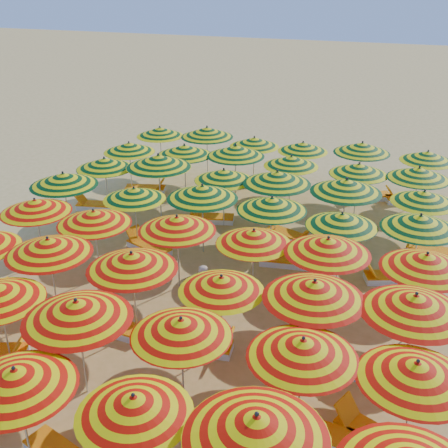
{
  "coord_description": "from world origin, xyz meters",
  "views": [
    {
      "loc": [
        5.0,
        -14.77,
        9.13
      ],
      "look_at": [
        0.0,
        0.5,
        1.6
      ],
      "focal_mm": 45.0,
      "sensor_mm": 36.0,
      "label": 1
    }
  ],
  "objects_px": {
    "umbrella_26": "(202,192)",
    "lounger_22": "(406,199)",
    "umbrella_31": "(158,161)",
    "lounger_10": "(201,345)",
    "umbrella_4": "(256,427)",
    "lounger_13": "(287,261)",
    "umbrella_3": "(134,405)",
    "lounger_7": "(373,436)",
    "umbrella_19": "(94,217)",
    "umbrella_21": "(254,237)",
    "umbrella_11": "(416,372)",
    "lounger_11": "(377,370)",
    "umbrella_42": "(160,132)",
    "umbrella_30": "(104,163)",
    "umbrella_24": "(63,179)",
    "lounger_12": "(148,247)",
    "lounger_6": "(320,433)",
    "umbrella_17": "(415,304)",
    "umbrella_25": "(134,194)",
    "lounger_9": "(114,327)",
    "umbrella_8": "(77,310)",
    "umbrella_44": "(254,142)",
    "umbrella_2": "(15,379)",
    "umbrella_32": "(224,175)",
    "umbrella_47": "(427,156)",
    "umbrella_45": "(303,147)",
    "umbrella_35": "(424,197)",
    "lounger_14": "(391,277)",
    "umbrella_23": "(426,262)",
    "lounger_18": "(434,251)",
    "beachgoer_b": "(106,277)",
    "umbrella_29": "(420,222)",
    "lounger_15": "(97,206)",
    "umbrella_43": "(207,132)",
    "lounger_19": "(146,189)",
    "umbrella_10": "(303,348)",
    "beachgoer_a": "(202,290)",
    "umbrella_46": "(362,148)",
    "umbrella_28": "(342,220)",
    "umbrella_15": "(221,284)",
    "lounger_20": "(239,182)",
    "umbrella_22": "(328,246)",
    "umbrella_33": "(277,178)",
    "umbrella_39": "(291,161)",
    "lounger_17": "(290,236)",
    "umbrella_9": "(181,327)",
    "umbrella_14": "(132,261)",
    "umbrella_13": "(48,246)",
    "umbrella_41": "(419,173)",
    "umbrella_18": "(35,206)",
    "lounger_16": "(210,218)"
  },
  "relations": [
    {
      "from": "umbrella_30",
      "to": "lounger_16",
      "type": "height_order",
      "value": "umbrella_30"
    },
    {
      "from": "lounger_6",
      "to": "umbrella_3",
      "type": "bearing_deg",
      "value": 40.6
    },
    {
      "from": "umbrella_2",
      "to": "lounger_22",
      "type": "distance_m",
      "value": 17.75
    },
    {
      "from": "umbrella_23",
      "to": "umbrella_47",
      "type": "distance_m",
      "value": 9.51
    },
    {
      "from": "lounger_19",
      "to": "beachgoer_b",
      "type": "relative_size",
      "value": 1.4
    },
    {
      "from": "umbrella_9",
      "to": "umbrella_14",
      "type": "xyz_separation_m",
      "value": [
        -2.2,
        2.1,
        0.13
      ]
    },
    {
      "from": "lounger_7",
      "to": "lounger_10",
      "type": "height_order",
      "value": "same"
    },
    {
      "from": "lounger_7",
      "to": "umbrella_11",
      "type": "bearing_deg",
      "value": -170.02
    },
    {
      "from": "umbrella_15",
      "to": "lounger_13",
      "type": "xyz_separation_m",
      "value": [
        0.65,
        4.94,
        -1.84
      ]
    },
    {
      "from": "umbrella_42",
      "to": "lounger_18",
      "type": "bearing_deg",
      "value": -20.92
    },
    {
      "from": "umbrella_2",
      "to": "umbrella_39",
      "type": "xyz_separation_m",
      "value": [
        2.2,
        14.2,
        -0.11
      ]
    },
    {
      "from": "umbrella_10",
      "to": "umbrella_21",
      "type": "bearing_deg",
      "value": 116.14
    },
    {
      "from": "umbrella_4",
      "to": "lounger_13",
      "type": "distance_m",
      "value": 9.81
    },
    {
      "from": "umbrella_25",
      "to": "lounger_9",
      "type": "bearing_deg",
      "value": -71.02
    },
    {
      "from": "umbrella_28",
      "to": "lounger_6",
      "type": "bearing_deg",
      "value": -85.13
    },
    {
      "from": "umbrella_11",
      "to": "beachgoer_b",
      "type": "bearing_deg",
      "value": 158.01
    },
    {
      "from": "umbrella_35",
      "to": "lounger_14",
      "type": "distance_m",
      "value": 3.13
    },
    {
      "from": "umbrella_18",
      "to": "umbrella_35",
      "type": "relative_size",
      "value": 0.96
    },
    {
      "from": "umbrella_19",
      "to": "umbrella_21",
      "type": "relative_size",
      "value": 0.91
    },
    {
      "from": "umbrella_8",
      "to": "umbrella_31",
      "type": "relative_size",
      "value": 1.0
    },
    {
      "from": "umbrella_31",
      "to": "lounger_10",
      "type": "relative_size",
      "value": 1.8
    },
    {
      "from": "umbrella_44",
      "to": "umbrella_35",
      "type": "bearing_deg",
      "value": -31.52
    },
    {
      "from": "umbrella_17",
      "to": "umbrella_19",
      "type": "relative_size",
      "value": 1.07
    },
    {
      "from": "umbrella_3",
      "to": "lounger_7",
      "type": "bearing_deg",
      "value": 31.16
    },
    {
      "from": "umbrella_4",
      "to": "umbrella_30",
      "type": "height_order",
      "value": "umbrella_4"
    },
    {
      "from": "lounger_7",
      "to": "lounger_15",
      "type": "distance_m",
      "value": 14.74
    },
    {
      "from": "umbrella_32",
      "to": "umbrella_47",
      "type": "distance_m",
      "value": 8.49
    },
    {
      "from": "umbrella_4",
      "to": "lounger_7",
      "type": "distance_m",
      "value": 3.87
    },
    {
      "from": "umbrella_24",
      "to": "lounger_12",
      "type": "height_order",
      "value": "umbrella_24"
    },
    {
      "from": "umbrella_30",
      "to": "umbrella_46",
      "type": "xyz_separation_m",
      "value": [
        9.3,
        4.76,
        0.12
      ]
    },
    {
      "from": "umbrella_2",
      "to": "umbrella_45",
      "type": "xyz_separation_m",
      "value": [
        2.26,
        16.3,
        -0.14
      ]
    },
    {
      "from": "umbrella_26",
      "to": "umbrella_33",
      "type": "xyz_separation_m",
      "value": [
        2.06,
        2.02,
        0.03
      ]
    },
    {
      "from": "umbrella_11",
      "to": "lounger_17",
      "type": "distance_m",
      "value": 10.03
    },
    {
      "from": "umbrella_22",
      "to": "beachgoer_a",
      "type": "xyz_separation_m",
      "value": [
        -3.26,
        -1.02,
        -1.42
      ]
    },
    {
      "from": "lounger_6",
      "to": "lounger_19",
      "type": "distance_m",
      "value": 14.99
    },
    {
      "from": "lounger_12",
      "to": "umbrella_45",
      "type": "bearing_deg",
      "value": -96.52
    },
    {
      "from": "umbrella_4",
      "to": "umbrella_42",
      "type": "xyz_separation_m",
      "value": [
        -9.02,
        16.38,
        -0.28
      ]
    },
    {
      "from": "umbrella_31",
      "to": "lounger_11",
      "type": "relative_size",
      "value": 1.75
    },
    {
      "from": "umbrella_13",
      "to": "umbrella_41",
      "type": "height_order",
      "value": "umbrella_13"
    },
    {
      "from": "umbrella_10",
      "to": "lounger_10",
      "type": "relative_size",
      "value": 1.37
    },
    {
      "from": "umbrella_30",
      "to": "beachgoer_a",
      "type": "xyz_separation_m",
      "value": [
        6.04,
        -5.57,
        -1.28
      ]
    },
    {
      "from": "umbrella_2",
      "to": "lounger_11",
      "type": "xyz_separation_m",
      "value": [
        6.38,
        4.85,
        -1.98
      ]
    },
    {
      "from": "umbrella_8",
      "to": "umbrella_31",
      "type": "distance_m",
      "value": 9.93
    },
    {
      "from": "umbrella_29",
      "to": "umbrella_47",
      "type": "height_order",
      "value": "umbrella_29"
    },
    {
      "from": "umbrella_43",
      "to": "lounger_22",
      "type": "bearing_deg",
      "value": -0.9
    },
    {
      "from": "umbrella_8",
      "to": "umbrella_44",
      "type": "height_order",
      "value": "umbrella_8"
    },
    {
      "from": "beachgoer_b",
      "to": "umbrella_26",
      "type": "bearing_deg",
      "value": -119.27
    },
    {
      "from": "umbrella_26",
      "to": "lounger_22",
      "type": "height_order",
      "value": "umbrella_26"
    },
    {
      "from": "umbrella_15",
      "to": "lounger_20",
      "type": "height_order",
      "value": "umbrella_15"
    },
    {
      "from": "umbrella_8",
      "to": "umbrella_2",
      "type": "bearing_deg",
      "value": -89.73
    }
  ]
}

